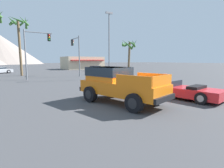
# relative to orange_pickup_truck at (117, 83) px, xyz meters

# --- Properties ---
(ground_plane) EXTENTS (320.00, 320.00, 0.00)m
(ground_plane) POSITION_rel_orange_pickup_truck_xyz_m (0.14, -0.02, -1.10)
(ground_plane) COLOR #424244
(orange_pickup_truck) EXTENTS (3.13, 5.40, 1.94)m
(orange_pickup_truck) POSITION_rel_orange_pickup_truck_xyz_m (0.00, 0.00, 0.00)
(orange_pickup_truck) COLOR orange
(orange_pickup_truck) RESTS_ON ground_plane
(red_convertible_car) EXTENTS (2.48, 4.67, 1.04)m
(red_convertible_car) POSITION_rel_orange_pickup_truck_xyz_m (4.06, -1.32, -0.66)
(red_convertible_car) COLOR red
(red_convertible_car) RESTS_ON ground_plane
(parked_car_dark) EXTENTS (4.69, 2.43, 1.11)m
(parked_car_dark) POSITION_rel_orange_pickup_truck_xyz_m (12.87, 27.41, -0.53)
(parked_car_dark) COLOR #232328
(parked_car_dark) RESTS_ON ground_plane
(traffic_light_main) EXTENTS (0.38, 3.18, 5.77)m
(traffic_light_main) POSITION_rel_orange_pickup_truck_xyz_m (4.28, 17.04, 2.89)
(traffic_light_main) COLOR slate
(traffic_light_main) RESTS_ON ground_plane
(traffic_light_crosswalk) EXTENTS (3.22, 0.38, 5.88)m
(traffic_light_crosswalk) POSITION_rel_orange_pickup_truck_xyz_m (-1.57, 15.03, 2.96)
(traffic_light_crosswalk) COLOR slate
(traffic_light_crosswalk) RESTS_ON ground_plane
(street_lamp_post) EXTENTS (0.90, 0.24, 8.01)m
(street_lamp_post) POSITION_rel_orange_pickup_truck_xyz_m (5.99, 10.54, 3.68)
(street_lamp_post) COLOR slate
(street_lamp_post) RESTS_ON ground_plane
(palm_tree_tall) EXTENTS (3.14, 3.11, 8.69)m
(palm_tree_tall) POSITION_rel_orange_pickup_truck_xyz_m (-2.58, 22.02, 5.42)
(palm_tree_tall) COLOR brown
(palm_tree_tall) RESTS_ON ground_plane
(palm_tree_leaning) EXTENTS (2.85, 2.93, 5.83)m
(palm_tree_leaning) POSITION_rel_orange_pickup_truck_xyz_m (13.13, 15.79, 3.29)
(palm_tree_leaning) COLOR brown
(palm_tree_leaning) RESTS_ON ground_plane
(storefront_building) EXTENTS (10.11, 7.73, 3.30)m
(storefront_building) POSITION_rel_orange_pickup_truck_xyz_m (13.72, 37.03, 0.55)
(storefront_building) COLOR beige
(storefront_building) RESTS_ON ground_plane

